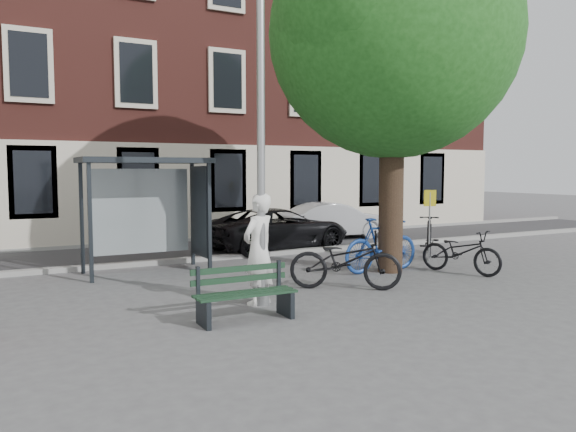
{
  "coord_description": "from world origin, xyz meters",
  "views": [
    {
      "loc": [
        -4.12,
        -8.7,
        2.33
      ],
      "look_at": [
        1.29,
        1.44,
        1.4
      ],
      "focal_mm": 35.0,
      "sensor_mm": 36.0,
      "label": 1
    }
  ],
  "objects_px": {
    "painter": "(259,249)",
    "car_silver": "(334,220)",
    "car_dark": "(278,229)",
    "bike_b": "(382,245)",
    "bench": "(244,296)",
    "bike_d": "(429,236)",
    "bus_shelter": "(161,189)",
    "bike_c": "(461,252)",
    "notice_sign": "(430,210)",
    "lamppost": "(261,144)",
    "bike_a": "(345,260)"
  },
  "relations": [
    {
      "from": "painter",
      "to": "car_silver",
      "type": "relative_size",
      "value": 0.52
    },
    {
      "from": "car_dark",
      "to": "bike_b",
      "type": "bearing_deg",
      "value": 177.52
    },
    {
      "from": "bench",
      "to": "car_dark",
      "type": "relative_size",
      "value": 0.36
    },
    {
      "from": "bike_b",
      "to": "bike_d",
      "type": "distance_m",
      "value": 3.02
    },
    {
      "from": "car_silver",
      "to": "bench",
      "type": "bearing_deg",
      "value": 144.23
    },
    {
      "from": "bus_shelter",
      "to": "bike_d",
      "type": "xyz_separation_m",
      "value": [
        7.11,
        -1.15,
        -1.37
      ]
    },
    {
      "from": "painter",
      "to": "bench",
      "type": "bearing_deg",
      "value": 25.96
    },
    {
      "from": "bike_c",
      "to": "car_silver",
      "type": "xyz_separation_m",
      "value": [
        1.04,
        6.92,
        0.12
      ]
    },
    {
      "from": "bus_shelter",
      "to": "car_silver",
      "type": "distance_m",
      "value": 7.82
    },
    {
      "from": "bike_b",
      "to": "bench",
      "type": "bearing_deg",
      "value": 114.69
    },
    {
      "from": "car_dark",
      "to": "notice_sign",
      "type": "bearing_deg",
      "value": -155.12
    },
    {
      "from": "car_silver",
      "to": "bus_shelter",
      "type": "bearing_deg",
      "value": 120.42
    },
    {
      "from": "painter",
      "to": "car_dark",
      "type": "distance_m",
      "value": 6.85
    },
    {
      "from": "lamppost",
      "to": "bike_c",
      "type": "bearing_deg",
      "value": 6.22
    },
    {
      "from": "bench",
      "to": "bike_b",
      "type": "xyz_separation_m",
      "value": [
        4.48,
        2.38,
        0.25
      ]
    },
    {
      "from": "bus_shelter",
      "to": "bike_a",
      "type": "relative_size",
      "value": 1.3
    },
    {
      "from": "bus_shelter",
      "to": "bike_a",
      "type": "distance_m",
      "value": 4.74
    },
    {
      "from": "bike_d",
      "to": "car_dark",
      "type": "height_order",
      "value": "car_dark"
    },
    {
      "from": "bench",
      "to": "car_silver",
      "type": "xyz_separation_m",
      "value": [
        6.99,
        8.29,
        0.24
      ]
    },
    {
      "from": "bus_shelter",
      "to": "notice_sign",
      "type": "bearing_deg",
      "value": -16.31
    },
    {
      "from": "bike_d",
      "to": "bench",
      "type": "bearing_deg",
      "value": 68.25
    },
    {
      "from": "bike_c",
      "to": "lamppost",
      "type": "bearing_deg",
      "value": 166.53
    },
    {
      "from": "bike_b",
      "to": "notice_sign",
      "type": "relative_size",
      "value": 1.14
    },
    {
      "from": "bus_shelter",
      "to": "bench",
      "type": "relative_size",
      "value": 1.77
    },
    {
      "from": "bench",
      "to": "car_dark",
      "type": "height_order",
      "value": "car_dark"
    },
    {
      "from": "car_dark",
      "to": "bike_a",
      "type": "bearing_deg",
      "value": 158.19
    },
    {
      "from": "bus_shelter",
      "to": "bike_c",
      "type": "relative_size",
      "value": 1.5
    },
    {
      "from": "bench",
      "to": "bike_b",
      "type": "bearing_deg",
      "value": 28.43
    },
    {
      "from": "car_silver",
      "to": "bike_c",
      "type": "bearing_deg",
      "value": 175.85
    },
    {
      "from": "notice_sign",
      "to": "bike_a",
      "type": "bearing_deg",
      "value": -131.62
    },
    {
      "from": "painter",
      "to": "car_dark",
      "type": "xyz_separation_m",
      "value": [
        3.42,
        5.93,
        -0.36
      ]
    },
    {
      "from": "painter",
      "to": "car_silver",
      "type": "bearing_deg",
      "value": -157.63
    },
    {
      "from": "bike_d",
      "to": "car_silver",
      "type": "xyz_separation_m",
      "value": [
        -0.18,
        4.53,
        0.07
      ]
    },
    {
      "from": "bike_a",
      "to": "bike_d",
      "type": "distance_m",
      "value": 5.19
    },
    {
      "from": "bike_a",
      "to": "bike_d",
      "type": "bearing_deg",
      "value": -25.11
    },
    {
      "from": "bench",
      "to": "bike_a",
      "type": "bearing_deg",
      "value": 24.18
    },
    {
      "from": "bench",
      "to": "bike_a",
      "type": "distance_m",
      "value": 2.93
    },
    {
      "from": "lamppost",
      "to": "bench",
      "type": "distance_m",
      "value": 2.62
    },
    {
      "from": "bike_a",
      "to": "bike_b",
      "type": "bearing_deg",
      "value": -21.27
    },
    {
      "from": "painter",
      "to": "notice_sign",
      "type": "distance_m",
      "value": 6.24
    },
    {
      "from": "lamppost",
      "to": "bench",
      "type": "relative_size",
      "value": 3.79
    },
    {
      "from": "bench",
      "to": "bike_b",
      "type": "distance_m",
      "value": 5.09
    },
    {
      "from": "bus_shelter",
      "to": "bench",
      "type": "bearing_deg",
      "value": -90.74
    },
    {
      "from": "car_dark",
      "to": "car_silver",
      "type": "height_order",
      "value": "car_silver"
    },
    {
      "from": "bike_a",
      "to": "bike_d",
      "type": "xyz_separation_m",
      "value": [
        4.5,
        2.58,
        -0.02
      ]
    },
    {
      "from": "bike_b",
      "to": "bike_c",
      "type": "xyz_separation_m",
      "value": [
        1.47,
        -1.01,
        -0.13
      ]
    },
    {
      "from": "bike_d",
      "to": "car_dark",
      "type": "xyz_separation_m",
      "value": [
        -3.1,
        3.04,
        0.06
      ]
    },
    {
      "from": "painter",
      "to": "car_dark",
      "type": "height_order",
      "value": "painter"
    },
    {
      "from": "bike_a",
      "to": "painter",
      "type": "bearing_deg",
      "value": 133.74
    },
    {
      "from": "bike_d",
      "to": "bike_a",
      "type": "bearing_deg",
      "value": 70.44
    }
  ]
}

